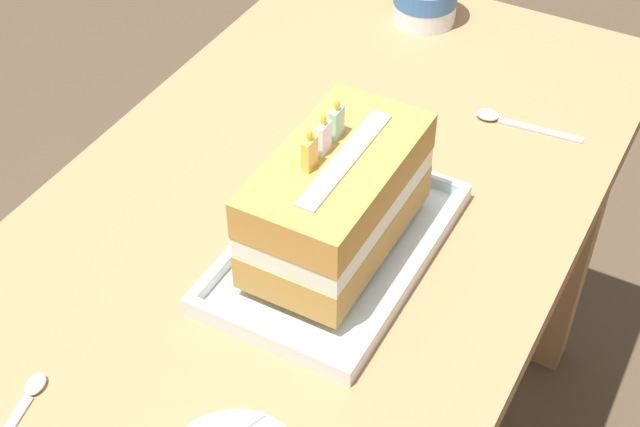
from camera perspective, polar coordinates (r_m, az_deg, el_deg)
name	(u,v)px	position (r m, az deg, el deg)	size (l,w,h in m)	color
dining_table	(306,275)	(1.21, -0.90, -3.83)	(1.20, 0.64, 0.73)	#9E754C
foil_tray	(336,249)	(1.08, 1.01, -2.21)	(0.33, 0.21, 0.02)	silver
birthday_cake	(337,199)	(1.02, 1.06, 0.92)	(0.24, 0.13, 0.17)	#BC893F
serving_spoon_near_tray	(503,119)	(1.30, 11.31, 5.79)	(0.03, 0.15, 0.01)	silver
serving_spoon_by_bowls	(26,400)	(0.99, -17.86, -11.00)	(0.12, 0.04, 0.01)	silver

